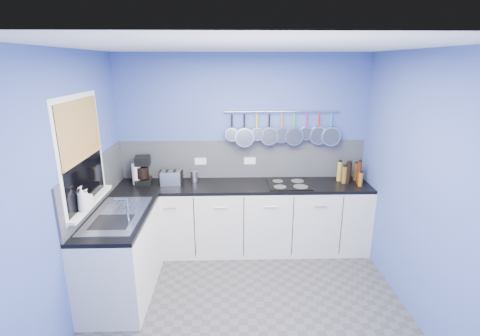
{
  "coord_description": "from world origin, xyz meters",
  "views": [
    {
      "loc": [
        -0.15,
        -3.0,
        2.38
      ],
      "look_at": [
        -0.05,
        0.75,
        1.25
      ],
      "focal_mm": 26.41,
      "sensor_mm": 36.0,
      "label": 1
    }
  ],
  "objects_px": {
    "coffee_maker": "(143,170)",
    "toaster": "(171,178)",
    "soap_bottle_a": "(82,199)",
    "hob": "(289,184)",
    "soap_bottle_b": "(87,198)",
    "paper_towel": "(137,174)",
    "canister": "(194,176)"
  },
  "relations": [
    {
      "from": "canister",
      "to": "soap_bottle_a",
      "type": "bearing_deg",
      "value": -125.52
    },
    {
      "from": "soap_bottle_a",
      "to": "coffee_maker",
      "type": "xyz_separation_m",
      "value": [
        0.27,
        1.2,
        -0.09
      ]
    },
    {
      "from": "soap_bottle_b",
      "to": "paper_towel",
      "type": "relative_size",
      "value": 0.64
    },
    {
      "from": "soap_bottle_a",
      "to": "canister",
      "type": "relative_size",
      "value": 1.76
    },
    {
      "from": "soap_bottle_a",
      "to": "soap_bottle_b",
      "type": "relative_size",
      "value": 1.39
    },
    {
      "from": "paper_towel",
      "to": "hob",
      "type": "height_order",
      "value": "paper_towel"
    },
    {
      "from": "hob",
      "to": "soap_bottle_b",
      "type": "bearing_deg",
      "value": -154.82
    },
    {
      "from": "toaster",
      "to": "hob",
      "type": "relative_size",
      "value": 0.51
    },
    {
      "from": "soap_bottle_a",
      "to": "toaster",
      "type": "bearing_deg",
      "value": 61.56
    },
    {
      "from": "paper_towel",
      "to": "toaster",
      "type": "relative_size",
      "value": 1.01
    },
    {
      "from": "soap_bottle_b",
      "to": "canister",
      "type": "bearing_deg",
      "value": 52.1
    },
    {
      "from": "paper_towel",
      "to": "coffee_maker",
      "type": "relative_size",
      "value": 0.76
    },
    {
      "from": "coffee_maker",
      "to": "hob",
      "type": "height_order",
      "value": "coffee_maker"
    },
    {
      "from": "coffee_maker",
      "to": "canister",
      "type": "height_order",
      "value": "coffee_maker"
    },
    {
      "from": "coffee_maker",
      "to": "toaster",
      "type": "height_order",
      "value": "coffee_maker"
    },
    {
      "from": "paper_towel",
      "to": "coffee_maker",
      "type": "distance_m",
      "value": 0.09
    },
    {
      "from": "toaster",
      "to": "canister",
      "type": "relative_size",
      "value": 1.96
    },
    {
      "from": "paper_towel",
      "to": "canister",
      "type": "xyz_separation_m",
      "value": [
        0.71,
        0.09,
        -0.07
      ]
    },
    {
      "from": "coffee_maker",
      "to": "hob",
      "type": "bearing_deg",
      "value": -10.1
    },
    {
      "from": "coffee_maker",
      "to": "toaster",
      "type": "bearing_deg",
      "value": -13.28
    },
    {
      "from": "toaster",
      "to": "canister",
      "type": "height_order",
      "value": "toaster"
    },
    {
      "from": "coffee_maker",
      "to": "canister",
      "type": "relative_size",
      "value": 2.59
    },
    {
      "from": "toaster",
      "to": "soap_bottle_b",
      "type": "bearing_deg",
      "value": -126.66
    },
    {
      "from": "toaster",
      "to": "hob",
      "type": "bearing_deg",
      "value": -8.22
    },
    {
      "from": "toaster",
      "to": "canister",
      "type": "xyz_separation_m",
      "value": [
        0.28,
        0.11,
        -0.02
      ]
    },
    {
      "from": "hob",
      "to": "soap_bottle_a",
      "type": "bearing_deg",
      "value": -152.52
    },
    {
      "from": "soap_bottle_b",
      "to": "coffee_maker",
      "type": "relative_size",
      "value": 0.49
    },
    {
      "from": "paper_towel",
      "to": "canister",
      "type": "bearing_deg",
      "value": 7.33
    },
    {
      "from": "coffee_maker",
      "to": "soap_bottle_b",
      "type": "bearing_deg",
      "value": -110.92
    },
    {
      "from": "canister",
      "to": "paper_towel",
      "type": "bearing_deg",
      "value": -172.67
    },
    {
      "from": "toaster",
      "to": "paper_towel",
      "type": "bearing_deg",
      "value": 171.71
    },
    {
      "from": "coffee_maker",
      "to": "toaster",
      "type": "distance_m",
      "value": 0.37
    }
  ]
}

